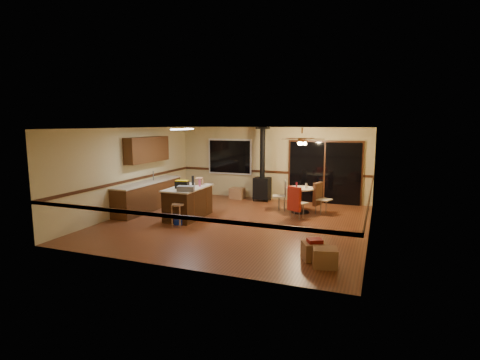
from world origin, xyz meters
The scene contains 35 objects.
floor centered at (0.00, 0.00, 0.00)m, with size 7.00×7.00×0.00m, color brown.
ceiling centered at (0.00, 0.00, 2.60)m, with size 7.00×7.00×0.00m, color silver.
wall_back centered at (0.00, 3.50, 1.30)m, with size 7.00×7.00×0.00m, color #C9B97F.
wall_front centered at (0.00, -3.50, 1.30)m, with size 7.00×7.00×0.00m, color #C9B97F.
wall_left centered at (-3.50, 0.00, 1.30)m, with size 7.00×7.00×0.00m, color #C9B97F.
wall_right centered at (3.50, 0.00, 1.30)m, with size 7.00×7.00×0.00m, color #C9B97F.
chair_rail centered at (0.00, 0.00, 1.00)m, with size 7.00×7.00×0.08m, color #3F1F0F, non-canonical shape.
window centered at (-1.60, 3.45, 1.50)m, with size 1.72×0.10×1.32m, color black.
sliding_door centered at (1.90, 3.45, 1.05)m, with size 2.52×0.10×2.10m, color black.
lower_cabinets centered at (-3.20, 0.50, 0.43)m, with size 0.60×3.00×0.86m, color #4F2B14.
countertop centered at (-3.20, 0.50, 0.88)m, with size 0.64×3.04×0.04m, color beige.
upper_cabinets centered at (-3.33, 0.70, 1.90)m, with size 0.35×2.00×0.80m, color #4F2B14.
kitchen_island centered at (-1.50, 0.00, 0.45)m, with size 0.88×1.68×0.90m.
wood_stove centered at (-0.20, 3.05, 0.73)m, with size 0.55×0.50×2.52m.
ceiling_fan centered at (1.43, 1.77, 2.21)m, with size 0.24×0.24×0.55m.
fluorescent_strip centered at (-1.80, 0.30, 2.56)m, with size 0.10×1.20×0.04m, color white.
toolbox_grey centered at (-1.25, -0.57, 0.97)m, with size 0.45×0.25×0.14m, color slate.
toolbox_black centered at (-1.55, -0.23, 1.00)m, with size 0.37×0.20×0.21m, color black.
toolbox_yellow_lid centered at (-1.55, -0.23, 1.12)m, with size 0.35×0.19×0.03m, color gold.
box_on_island centered at (-1.43, 0.59, 1.00)m, with size 0.22×0.29×0.20m, color #9C6C45.
bottle_dark centered at (-1.54, 0.39, 1.04)m, with size 0.08×0.08×0.28m, color black.
bottle_pink centered at (-1.25, 0.26, 1.00)m, with size 0.06×0.06×0.20m, color #D84C8C.
bottle_white centered at (-1.34, 0.59, 0.98)m, with size 0.05×0.05×0.16m, color white.
bar_stool centered at (-1.34, -0.87, 0.30)m, with size 0.33×0.33×0.60m, color tan.
blue_bucket centered at (-1.39, -0.72, 0.13)m, with size 0.31×0.31×0.26m, color #0D2AB7.
dining_table centered at (1.43, 1.77, 0.53)m, with size 0.87×0.87×0.78m.
glass_red centered at (1.28, 1.87, 0.85)m, with size 0.06×0.06×0.15m, color #590C14.
glass_cream centered at (1.61, 1.72, 0.86)m, with size 0.07×0.07×0.15m, color beige.
chair_left centered at (0.83, 1.90, 0.59)m, with size 0.51×0.50×0.51m.
chair_near centered at (1.44, 0.91, 0.60)m, with size 0.59×0.61×0.70m.
chair_right centered at (1.96, 1.88, 0.60)m, with size 0.57×0.55×0.70m.
box_under_window centered at (-1.17, 3.10, 0.20)m, with size 0.49×0.40×0.40m, color #9C6C45.
box_corner_a centered at (2.53, -2.13, 0.18)m, with size 0.47×0.39×0.36m, color #9C6C45.
box_corner_b centered at (2.78, -2.44, 0.19)m, with size 0.46×0.39×0.37m, color #9C6C45.
box_small_red centered at (2.53, -2.13, 0.39)m, with size 0.28×0.24×0.08m, color maroon.
Camera 1 is at (3.69, -9.43, 2.73)m, focal length 28.00 mm.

